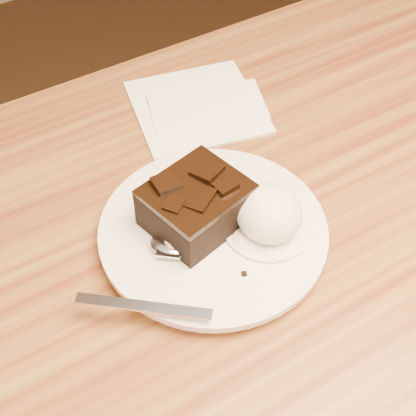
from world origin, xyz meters
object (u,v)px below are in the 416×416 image
plate (213,234)px  spoon (173,245)px  brownie (196,207)px  napkin (197,106)px  dining_table (267,415)px  ice_cream_scoop (269,213)px

plate → spoon: (-0.05, -0.00, 0.02)m
brownie → napkin: 0.21m
spoon → brownie: bearing=-23.8°
plate → brownie: bearing=120.9°
spoon → napkin: spoon is taller
brownie → napkin: bearing=59.0°
brownie → spoon: (-0.04, -0.02, -0.02)m
dining_table → napkin: size_ratio=7.71×
ice_cream_scoop → napkin: ice_cream_scoop is taller
dining_table → brownie: brownie is taller
brownie → ice_cream_scoop: (0.06, -0.05, 0.00)m
dining_table → plate: size_ratio=5.11×
napkin → ice_cream_scoop: bearing=-102.6°
dining_table → ice_cream_scoop: size_ratio=17.23×
spoon → plate: bearing=-47.4°
ice_cream_scoop → napkin: bearing=77.4°
brownie → ice_cream_scoop: 0.07m
plate → spoon: 0.05m
dining_table → brownie: 0.43m
dining_table → spoon: size_ratio=6.43×
dining_table → brownie: (-0.06, 0.09, 0.42)m
dining_table → plate: 0.39m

